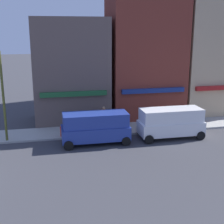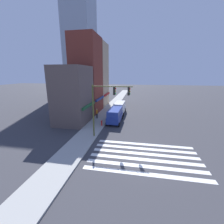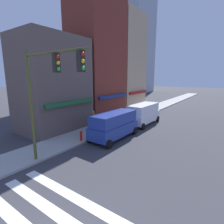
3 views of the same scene
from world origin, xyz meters
name	(u,v)px [view 2 (image 2 of 3)]	position (x,y,z in m)	size (l,w,h in m)	color
ground_plane	(144,157)	(0.00, 0.00, 0.00)	(200.00, 200.00, 0.00)	#38383D
sidewalk_left	(74,149)	(0.00, 7.50, 0.07)	(120.00, 3.00, 0.15)	#9E9E99
crosswalk_stripes	(144,157)	(0.00, 0.00, 0.00)	(6.02, 10.80, 0.01)	silver
storefront_row	(88,79)	(17.04, 11.50, 6.91)	(20.41, 5.30, 15.31)	brown
tower_distant	(80,32)	(55.10, 27.78, 25.63)	(14.21, 11.56, 51.26)	#939EAD
traffic_signal	(107,101)	(3.75, 4.68, 4.91)	(0.32, 4.95, 6.81)	#474C1E
van_blue	(115,115)	(10.26, 4.70, 1.29)	(5.03, 2.22, 2.34)	navy
van_white	(120,107)	(16.22, 4.70, 1.29)	(5.02, 2.22, 2.34)	white
pedestrian_orange_vest	(97,113)	(11.56, 8.23, 1.07)	(0.32, 0.32, 1.77)	#23232D
fire_hydrant	(102,123)	(7.85, 6.40, 0.61)	(0.24, 0.24, 0.84)	red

